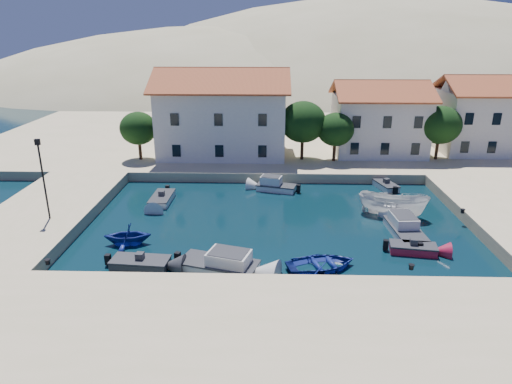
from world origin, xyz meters
TOP-DOWN VIEW (x-y plane):
  - ground at (0.00, 0.00)m, footprint 400.00×400.00m
  - quay_south at (0.00, -6.00)m, footprint 52.00×12.00m
  - quay_west at (-19.00, 10.00)m, footprint 8.00×20.00m
  - quay_north at (2.00, 38.00)m, footprint 80.00×36.00m
  - hills at (20.64, 123.62)m, footprint 254.00×176.00m
  - building_left at (-6.00, 28.00)m, footprint 14.70×9.45m
  - building_mid at (12.00, 29.00)m, footprint 10.50×8.40m
  - building_right at (24.00, 30.00)m, footprint 9.45×8.40m
  - trees at (4.51, 25.46)m, footprint 37.30×5.30m
  - lamppost at (-17.50, 8.00)m, footprint 0.35×0.25m
  - bollards at (2.80, 3.87)m, footprint 29.36×9.56m
  - motorboat_grey_sw at (-9.01, 2.36)m, footprint 3.89×1.98m
  - cabin_cruiser_south at (-3.84, 2.14)m, footprint 5.46×3.52m
  - rowboat_south at (2.79, 2.55)m, footprint 5.32×4.41m
  - motorboat_red_se at (9.42, 5.00)m, footprint 3.35×1.88m
  - cabin_cruiser_east at (9.68, 7.81)m, footprint 2.29×5.02m
  - boat_east at (9.66, 11.70)m, footprint 6.06×3.86m
  - motorboat_white_ne at (10.78, 18.54)m, footprint 2.16×3.26m
  - rowboat_west at (-10.84, 5.76)m, footprint 3.64×3.24m
  - motorboat_white_west at (-10.29, 14.36)m, footprint 1.76×3.87m
  - cabin_cruiser_north at (0.06, 17.70)m, footprint 4.00×2.49m

SIDE VIEW (x-z plane):
  - hills at x=20.64m, z-range -72.90..26.10m
  - ground at x=0.00m, z-range 0.00..0.00m
  - rowboat_south at x=2.79m, z-range -0.48..0.48m
  - boat_east at x=9.66m, z-range -1.10..1.10m
  - rowboat_west at x=-10.84m, z-range -0.88..0.88m
  - motorboat_white_west at x=-10.29m, z-range -0.33..0.92m
  - motorboat_grey_sw at x=-9.01m, z-range -0.33..0.92m
  - motorboat_red_se at x=9.42m, z-range -0.33..0.92m
  - motorboat_white_ne at x=10.78m, z-range -0.33..0.92m
  - cabin_cruiser_north at x=0.06m, z-range -0.32..1.28m
  - cabin_cruiser_east at x=9.68m, z-range -0.32..1.28m
  - cabin_cruiser_south at x=-3.84m, z-range -0.32..1.28m
  - quay_south at x=0.00m, z-range 0.00..1.00m
  - quay_west at x=-19.00m, z-range 0.00..1.00m
  - quay_north at x=2.00m, z-range 0.00..1.00m
  - bollards at x=2.80m, z-range 1.00..1.30m
  - lamppost at x=-17.50m, z-range 1.64..7.87m
  - trees at x=4.51m, z-range 1.61..8.06m
  - building_mid at x=12.00m, z-range 1.07..9.37m
  - building_right at x=24.00m, z-range 1.07..9.87m
  - building_left at x=-6.00m, z-range 1.09..10.79m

